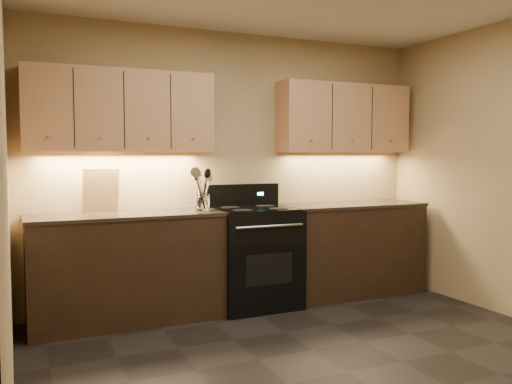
% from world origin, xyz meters
% --- Properties ---
extents(floor, '(4.00, 4.00, 0.00)m').
position_xyz_m(floor, '(0.00, 0.00, 0.00)').
color(floor, black).
rests_on(floor, ground).
extents(wall_back, '(4.00, 0.04, 2.60)m').
position_xyz_m(wall_back, '(0.00, 2.00, 1.30)').
color(wall_back, tan).
rests_on(wall_back, ground).
extents(wall_left, '(0.04, 4.00, 2.60)m').
position_xyz_m(wall_left, '(-2.00, 0.00, 1.30)').
color(wall_left, tan).
rests_on(wall_left, ground).
extents(counter_left, '(1.62, 0.62, 0.93)m').
position_xyz_m(counter_left, '(-1.10, 1.70, 0.47)').
color(counter_left, black).
rests_on(counter_left, ground).
extents(counter_right, '(1.46, 0.62, 0.93)m').
position_xyz_m(counter_right, '(1.18, 1.70, 0.47)').
color(counter_right, black).
rests_on(counter_right, ground).
extents(stove, '(0.76, 0.68, 1.14)m').
position_xyz_m(stove, '(0.08, 1.68, 0.48)').
color(stove, black).
rests_on(stove, ground).
extents(upper_cab_left, '(1.60, 0.30, 0.70)m').
position_xyz_m(upper_cab_left, '(-1.10, 1.85, 1.80)').
color(upper_cab_left, tan).
rests_on(upper_cab_left, wall_back).
extents(upper_cab_right, '(1.44, 0.30, 0.70)m').
position_xyz_m(upper_cab_right, '(1.18, 1.85, 1.80)').
color(upper_cab_right, tan).
rests_on(upper_cab_right, wall_back).
extents(outlet_plate, '(0.08, 0.01, 0.12)m').
position_xyz_m(outlet_plate, '(-1.30, 1.99, 1.12)').
color(outlet_plate, '#B2B5BA').
rests_on(outlet_plate, wall_back).
extents(utensil_crock, '(0.14, 0.14, 0.15)m').
position_xyz_m(utensil_crock, '(-0.42, 1.68, 1.00)').
color(utensil_crock, white).
rests_on(utensil_crock, counter_left).
extents(cutting_board, '(0.31, 0.13, 0.39)m').
position_xyz_m(cutting_board, '(-1.27, 1.94, 1.12)').
color(cutting_board, tan).
rests_on(cutting_board, counter_left).
extents(wooden_spoon, '(0.18, 0.14, 0.33)m').
position_xyz_m(wooden_spoon, '(-0.44, 1.66, 1.11)').
color(wooden_spoon, tan).
rests_on(wooden_spoon, utensil_crock).
extents(black_spoon, '(0.12, 0.11, 0.36)m').
position_xyz_m(black_spoon, '(-0.43, 1.70, 1.12)').
color(black_spoon, black).
rests_on(black_spoon, utensil_crock).
extents(black_turner, '(0.17, 0.13, 0.34)m').
position_xyz_m(black_turner, '(-0.41, 1.65, 1.11)').
color(black_turner, black).
rests_on(black_turner, utensil_crock).
extents(steel_spatula, '(0.17, 0.13, 0.37)m').
position_xyz_m(steel_spatula, '(-0.38, 1.70, 1.12)').
color(steel_spatula, silver).
rests_on(steel_spatula, utensil_crock).
extents(steel_skimmer, '(0.22, 0.10, 0.38)m').
position_xyz_m(steel_skimmer, '(-0.38, 1.65, 1.13)').
color(steel_skimmer, silver).
rests_on(steel_skimmer, utensil_crock).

